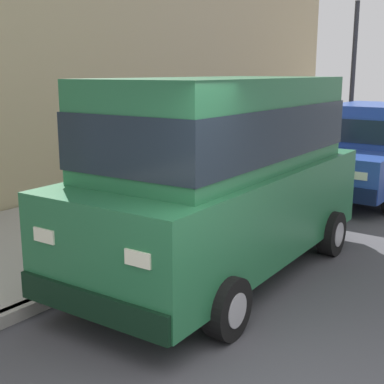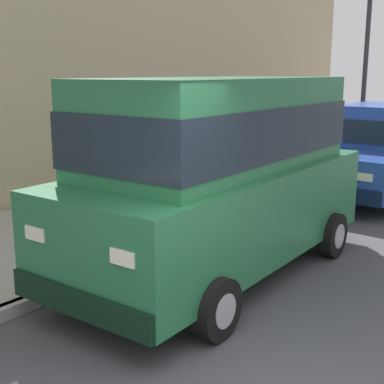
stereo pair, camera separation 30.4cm
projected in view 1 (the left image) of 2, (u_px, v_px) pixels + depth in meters
curb at (20, 311)px, 5.72m from camera, size 0.16×64.00×0.14m
car_green_van at (223, 169)px, 6.72m from camera, size 2.27×4.97×2.52m
car_blue_sedan at (372, 149)px, 11.34m from camera, size 2.07×4.62×1.92m
dog_grey at (159, 196)px, 9.44m from camera, size 0.45×0.67×0.49m
street_lamp at (354, 59)px, 13.76m from camera, size 0.36×0.36×4.42m
building_facade at (128, 73)px, 12.13m from camera, size 0.50×20.00×5.13m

